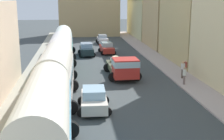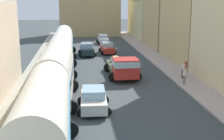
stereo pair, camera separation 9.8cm
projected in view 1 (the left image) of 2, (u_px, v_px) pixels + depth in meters
ground_plane at (103, 67)px, 35.06m from camera, size 154.00×154.00×0.00m
sidewalk_left at (38, 68)px, 34.18m from camera, size 2.50×70.00×0.14m
sidewalk_right at (165, 65)px, 35.91m from camera, size 2.50×70.00×0.14m
building_right_2 at (195, 21)px, 37.06m from camera, size 5.60×11.31×9.89m
building_right_3 at (167, 10)px, 47.86m from camera, size 6.12×10.07×11.63m
building_right_4 at (148, 17)px, 60.79m from camera, size 6.55×14.72×7.72m
distant_church at (89, 6)px, 63.14m from camera, size 12.09×7.06×17.25m
parked_bus_0 at (45, 119)px, 14.19m from camera, size 3.30×8.67×4.13m
parked_bus_1 at (56, 73)px, 22.88m from camera, size 3.43×8.59×4.13m
parked_bus_2 at (60, 53)px, 31.59m from camera, size 3.32×8.54×4.02m
parked_bus_3 at (63, 41)px, 40.30m from camera, size 3.28×8.52×3.89m
cargo_truck_0 at (123, 66)px, 30.06m from camera, size 3.25×6.79×2.20m
car_0 at (107, 48)px, 43.29m from camera, size 2.31×4.11×1.60m
car_1 at (102, 39)px, 52.54m from camera, size 2.20×3.87×1.52m
car_2 at (94, 99)px, 21.54m from camera, size 2.42×3.93×1.60m
car_3 at (86, 49)px, 41.84m from camera, size 2.37×4.31×1.72m
pedestrian_1 at (184, 75)px, 27.44m from camera, size 0.43×0.43×1.72m
pedestrian_2 at (185, 68)px, 30.19m from camera, size 0.47×0.47×1.77m
pedestrian_3 at (183, 69)px, 29.51m from camera, size 0.46×0.46×1.81m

